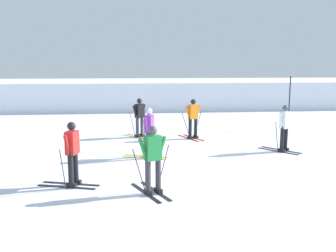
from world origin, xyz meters
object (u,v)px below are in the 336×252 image
at_px(skier_red, 72,152).
at_px(skier_purple, 149,131).
at_px(skier_orange, 193,118).
at_px(skier_green, 153,158).
at_px(skier_white, 284,127).
at_px(skier_black, 139,116).
at_px(trail_marker_pole, 289,103).

height_order(skier_red, skier_purple, same).
bearing_deg(skier_red, skier_orange, 54.62).
height_order(skier_green, skier_purple, same).
height_order(skier_white, skier_orange, same).
relative_size(skier_green, skier_red, 1.00).
bearing_deg(skier_green, skier_white, 38.49).
bearing_deg(skier_black, skier_green, -88.62).
relative_size(skier_green, skier_black, 1.00).
xyz_separation_m(skier_black, skier_orange, (2.27, -0.57, -0.00)).
bearing_deg(skier_green, trail_marker_pole, 50.04).
xyz_separation_m(skier_green, skier_orange, (2.09, 6.62, -0.00)).
xyz_separation_m(skier_black, skier_white, (5.19, -3.21, 0.00)).
relative_size(skier_black, trail_marker_pole, 0.66).
bearing_deg(skier_red, trail_marker_pole, 40.17).
xyz_separation_m(skier_black, skier_red, (-1.87, -6.40, -0.00)).
xyz_separation_m(skier_purple, skier_white, (4.94, 0.41, 0.00)).
xyz_separation_m(skier_green, trail_marker_pole, (7.22, 8.62, 0.38)).
height_order(skier_black, skier_orange, same).
relative_size(skier_black, skier_white, 1.00).
height_order(skier_purple, skier_orange, same).
xyz_separation_m(skier_white, trail_marker_pole, (2.21, 4.63, 0.38)).
distance_m(skier_black, trail_marker_pole, 7.54).
bearing_deg(skier_black, skier_orange, -14.17).
xyz_separation_m(skier_green, skier_red, (-2.05, 0.79, -0.00)).
bearing_deg(skier_green, skier_orange, 72.47).
bearing_deg(skier_red, skier_purple, 52.67).
relative_size(skier_purple, skier_orange, 1.00).
distance_m(skier_green, trail_marker_pole, 11.25).
height_order(skier_red, skier_orange, same).
distance_m(skier_green, skier_purple, 3.57).
relative_size(skier_green, trail_marker_pole, 0.66).
relative_size(skier_red, skier_purple, 1.00).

